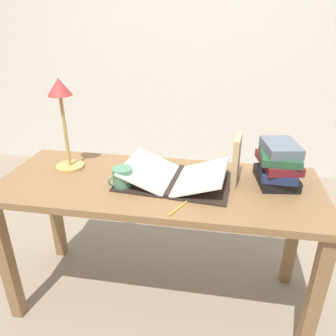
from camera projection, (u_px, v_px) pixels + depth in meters
The scene contains 9 objects.
ground_plane at pixel (160, 295), 1.95m from camera, with size 12.00×12.00×0.00m, color gray.
wall_back at pixel (196, 40), 3.02m from camera, with size 8.00×0.06×2.60m.
reading_desk at pixel (159, 201), 1.67m from camera, with size 1.60×0.62×0.76m.
open_book at pixel (175, 177), 1.62m from camera, with size 0.58×0.39×0.09m.
book_stack_tall at pixel (278, 164), 1.58m from camera, with size 0.21×0.28×0.21m.
book_standing_upright at pixel (236, 160), 1.57m from camera, with size 0.04×0.16×0.24m.
reading_lamp at pixel (62, 108), 1.64m from camera, with size 0.15×0.15×0.48m.
coffee_mug at pixel (122, 178), 1.56m from camera, with size 0.11×0.11×0.10m.
pencil at pixel (180, 207), 1.41m from camera, with size 0.08×0.15×0.01m.
Camera 1 is at (0.29, -1.41, 1.52)m, focal length 35.00 mm.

